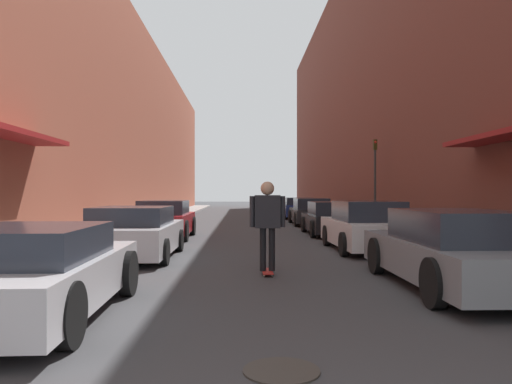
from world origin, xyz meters
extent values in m
plane|color=#38383A|center=(0.00, 22.64, 0.00)|extent=(124.51, 124.51, 0.00)
cube|color=gray|center=(-5.01, 28.30, 0.06)|extent=(1.80, 56.60, 0.12)
cube|color=gray|center=(5.01, 28.30, 0.06)|extent=(1.80, 56.60, 0.12)
cube|color=brown|center=(-7.91, 28.30, 5.50)|extent=(4.00, 56.60, 11.00)
cube|color=maroon|center=(-5.51, 9.90, 2.90)|extent=(1.00, 4.80, 0.12)
cube|color=brown|center=(7.91, 28.30, 7.89)|extent=(4.00, 56.60, 15.79)
cube|color=maroon|center=(5.51, 9.90, 2.90)|extent=(1.00, 4.80, 0.12)
cube|color=#B7B7BC|center=(-3.09, 5.44, 0.48)|extent=(1.93, 4.34, 0.58)
cube|color=#232833|center=(-3.09, 5.23, 0.98)|extent=(1.65, 2.28, 0.41)
cylinder|color=black|center=(-3.98, 6.77, 0.35)|extent=(0.18, 0.70, 0.70)
cylinder|color=black|center=(-2.21, 6.77, 0.35)|extent=(0.18, 0.70, 0.70)
cylinder|color=black|center=(-2.21, 4.11, 0.35)|extent=(0.18, 0.70, 0.70)
cube|color=#B7B7BC|center=(-3.08, 11.29, 0.50)|extent=(1.92, 4.25, 0.67)
cube|color=#232833|center=(-3.08, 11.08, 1.05)|extent=(1.68, 2.21, 0.43)
cylinder|color=black|center=(-4.02, 12.61, 0.30)|extent=(0.18, 0.60, 0.60)
cylinder|color=black|center=(-2.14, 12.61, 0.30)|extent=(0.18, 0.60, 0.60)
cylinder|color=black|center=(-4.02, 9.98, 0.30)|extent=(0.18, 0.60, 0.60)
cylinder|color=black|center=(-2.14, 9.98, 0.30)|extent=(0.18, 0.60, 0.60)
cube|color=maroon|center=(-3.14, 16.52, 0.53)|extent=(1.76, 3.99, 0.66)
cube|color=#232833|center=(-3.14, 16.32, 1.09)|extent=(1.54, 2.08, 0.47)
cylinder|color=black|center=(-4.00, 17.76, 0.35)|extent=(0.18, 0.70, 0.70)
cylinder|color=black|center=(-2.29, 17.76, 0.35)|extent=(0.18, 0.70, 0.70)
cylinder|color=black|center=(-4.00, 15.29, 0.35)|extent=(0.18, 0.70, 0.70)
cylinder|color=black|center=(-2.29, 15.29, 0.35)|extent=(0.18, 0.70, 0.70)
cube|color=gray|center=(3.12, 7.25, 0.50)|extent=(1.81, 4.80, 0.61)
cube|color=#232833|center=(3.12, 7.01, 1.06)|extent=(1.59, 2.50, 0.52)
cylinder|color=black|center=(2.24, 8.74, 0.36)|extent=(0.18, 0.72, 0.72)
cylinder|color=black|center=(4.00, 8.74, 0.36)|extent=(0.18, 0.72, 0.72)
cylinder|color=black|center=(2.24, 5.77, 0.36)|extent=(0.18, 0.72, 0.72)
cube|color=silver|center=(3.01, 12.67, 0.51)|extent=(1.85, 4.16, 0.67)
cube|color=#232833|center=(3.01, 12.47, 1.11)|extent=(1.60, 2.18, 0.53)
cylinder|color=black|center=(2.14, 13.95, 0.31)|extent=(0.18, 0.62, 0.62)
cylinder|color=black|center=(3.88, 13.95, 0.31)|extent=(0.18, 0.62, 0.62)
cylinder|color=black|center=(2.14, 11.39, 0.31)|extent=(0.18, 0.62, 0.62)
cylinder|color=black|center=(3.88, 11.39, 0.31)|extent=(0.18, 0.62, 0.62)
cube|color=black|center=(2.98, 17.81, 0.47)|extent=(1.82, 4.23, 0.59)
cube|color=#232833|center=(2.98, 17.60, 1.01)|extent=(1.60, 2.20, 0.50)
cylinder|color=black|center=(2.09, 19.12, 0.31)|extent=(0.18, 0.62, 0.62)
cylinder|color=black|center=(3.87, 19.12, 0.31)|extent=(0.18, 0.62, 0.62)
cylinder|color=black|center=(2.09, 16.50, 0.31)|extent=(0.18, 0.62, 0.62)
cylinder|color=black|center=(3.87, 16.50, 0.31)|extent=(0.18, 0.62, 0.62)
cube|color=#232326|center=(2.98, 23.73, 0.49)|extent=(1.86, 4.79, 0.61)
cube|color=#232833|center=(2.98, 23.49, 1.06)|extent=(1.60, 2.51, 0.53)
cylinder|color=black|center=(2.12, 25.20, 0.34)|extent=(0.18, 0.68, 0.68)
cylinder|color=black|center=(3.84, 25.20, 0.34)|extent=(0.18, 0.68, 0.68)
cylinder|color=black|center=(2.12, 22.25, 0.34)|extent=(0.18, 0.68, 0.68)
cylinder|color=black|center=(3.84, 22.25, 0.34)|extent=(0.18, 0.68, 0.68)
cube|color=navy|center=(3.05, 29.80, 0.52)|extent=(1.92, 4.71, 0.69)
cube|color=#232833|center=(3.05, 29.56, 1.08)|extent=(1.66, 2.46, 0.43)
cylinder|color=black|center=(2.15, 31.25, 0.32)|extent=(0.18, 0.64, 0.64)
cylinder|color=black|center=(3.95, 31.25, 0.32)|extent=(0.18, 0.64, 0.64)
cylinder|color=black|center=(2.15, 28.35, 0.32)|extent=(0.18, 0.64, 0.64)
cylinder|color=black|center=(3.95, 28.35, 0.32)|extent=(0.18, 0.64, 0.64)
cube|color=#B2231E|center=(0.07, 8.71, 0.07)|extent=(0.20, 0.78, 0.02)
cylinder|color=beige|center=(0.00, 8.96, 0.03)|extent=(0.03, 0.06, 0.06)
cylinder|color=beige|center=(0.15, 8.96, 0.03)|extent=(0.03, 0.06, 0.06)
cylinder|color=beige|center=(0.00, 8.46, 0.03)|extent=(0.03, 0.06, 0.06)
cylinder|color=beige|center=(0.15, 8.46, 0.03)|extent=(0.03, 0.06, 0.06)
cylinder|color=black|center=(-0.01, 8.71, 0.49)|extent=(0.13, 0.13, 0.84)
cylinder|color=black|center=(0.16, 8.71, 0.49)|extent=(0.13, 0.13, 0.84)
cube|color=#232328|center=(0.07, 8.71, 1.24)|extent=(0.50, 0.23, 0.64)
sphere|color=tan|center=(0.07, 8.71, 1.69)|extent=(0.27, 0.27, 0.27)
cylinder|color=#232328|center=(-0.23, 8.71, 1.24)|extent=(0.10, 0.10, 0.61)
cylinder|color=#232328|center=(0.37, 8.71, 1.24)|extent=(0.10, 0.10, 0.61)
cylinder|color=#332D28|center=(-0.07, 3.41, 0.01)|extent=(0.70, 0.70, 0.02)
cylinder|color=#2D2D2D|center=(5.36, 20.46, 2.02)|extent=(0.10, 0.10, 3.79)
cube|color=#332D0F|center=(5.36, 20.46, 3.69)|extent=(0.16, 0.16, 0.45)
sphere|color=red|center=(5.36, 20.37, 3.80)|extent=(0.11, 0.11, 0.11)
camera|label=1|loc=(-0.42, -1.07, 1.62)|focal=35.00mm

